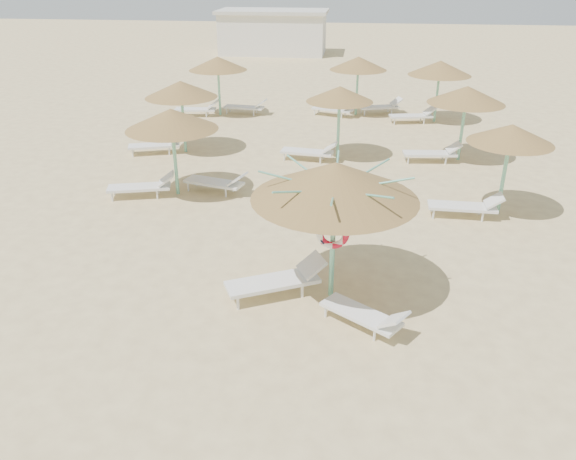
# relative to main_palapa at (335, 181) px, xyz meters

# --- Properties ---
(ground) EXTENTS (120.00, 120.00, 0.00)m
(ground) POSITION_rel_main_palapa_xyz_m (-0.45, -0.04, -2.67)
(ground) COLOR #DFC788
(ground) RESTS_ON ground
(main_palapa) EXTENTS (3.43, 3.43, 3.07)m
(main_palapa) POSITION_rel_main_palapa_xyz_m (0.00, 0.00, 0.00)
(main_palapa) COLOR #6EBFA0
(main_palapa) RESTS_ON ground
(lounger_main_a) EXTENTS (2.25, 1.56, 0.80)m
(lounger_main_a) POSITION_rel_main_palapa_xyz_m (-1.13, -0.12, -2.29)
(lounger_main_a) COLOR white
(lounger_main_a) RESTS_ON ground
(lounger_main_b) EXTENTS (1.80, 1.48, 0.66)m
(lounger_main_b) POSITION_rel_main_palapa_xyz_m (0.75, -1.16, -2.36)
(lounger_main_b) COLOR white
(lounger_main_b) RESTS_ON ground
(palapa_field) EXTENTS (13.97, 13.66, 2.71)m
(palapa_field) POSITION_rel_main_palapa_xyz_m (-0.84, 11.05, -0.37)
(palapa_field) COLOR #6EBFA0
(palapa_field) RESTS_ON ground
(service_hut) EXTENTS (8.40, 4.40, 3.25)m
(service_hut) POSITION_rel_main_palapa_xyz_m (-6.45, 34.96, -1.03)
(service_hut) COLOR silver
(service_hut) RESTS_ON ground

